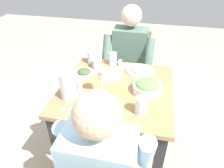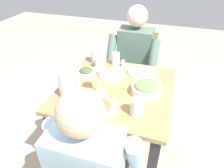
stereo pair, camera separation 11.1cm
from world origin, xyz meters
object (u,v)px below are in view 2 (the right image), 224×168
(water_glass_far_left, at_px, (99,63))
(oil_carafe, at_px, (95,56))
(salad_bowl, at_px, (146,88))
(salt_shaker, at_px, (123,63))
(diner_near, at_px, (95,164))
(plate_beans, at_px, (142,71))
(dining_table, at_px, (115,103))
(plate_rice_curry, at_px, (101,106))
(water_glass_by_pitcher, at_px, (116,59))
(wine_glass, at_px, (100,76))
(plate_dolmas, at_px, (86,71))
(diner_far, at_px, (132,64))
(plate_yoghurt, at_px, (111,74))
(chair_far, at_px, (135,67))
(water_pitcher, at_px, (68,83))

(water_glass_far_left, bearing_deg, oil_carafe, 128.28)
(salad_bowl, bearing_deg, salt_shaker, 127.96)
(diner_near, relative_size, plate_beans, 5.29)
(dining_table, relative_size, plate_rice_curry, 3.77)
(water_glass_by_pitcher, xyz_separation_m, wine_glass, (0.02, -0.43, 0.09))
(salt_shaker, bearing_deg, water_glass_by_pitcher, 173.25)
(plate_dolmas, xyz_separation_m, salt_shaker, (0.26, 0.20, 0.01))
(diner_far, bearing_deg, diner_near, -86.83)
(plate_yoghurt, bearing_deg, water_glass_far_left, 144.36)
(diner_near, distance_m, water_glass_far_left, 0.87)
(plate_rice_curry, bearing_deg, oil_carafe, 114.37)
(chair_far, height_order, wine_glass, wine_glass)
(dining_table, bearing_deg, salad_bowl, 0.95)
(dining_table, xyz_separation_m, water_glass_far_left, (-0.22, 0.24, 0.19))
(oil_carafe, height_order, salt_shaker, oil_carafe)
(chair_far, relative_size, plate_dolmas, 5.22)
(plate_rice_curry, bearing_deg, diner_near, -75.86)
(chair_far, height_order, diner_near, diner_near)
(plate_yoghurt, distance_m, water_glass_far_left, 0.17)
(salad_bowl, xyz_separation_m, wine_glass, (-0.30, -0.10, 0.10))
(plate_yoghurt, bearing_deg, plate_rice_curry, -81.50)
(water_pitcher, bearing_deg, wine_glass, 23.27)
(oil_carafe, bearing_deg, plate_rice_curry, -65.63)
(plate_dolmas, bearing_deg, diner_far, 57.13)
(plate_dolmas, bearing_deg, water_glass_by_pitcher, 47.64)
(diner_near, relative_size, salt_shaker, 22.08)
(plate_dolmas, height_order, wine_glass, wine_glass)
(diner_near, height_order, water_glass_by_pitcher, diner_near)
(chair_far, distance_m, plate_beans, 0.59)
(chair_far, bearing_deg, oil_carafe, -121.81)
(plate_dolmas, bearing_deg, chair_far, 66.19)
(plate_rice_curry, relative_size, water_glass_far_left, 2.37)
(dining_table, bearing_deg, diner_far, 90.41)
(water_pitcher, bearing_deg, chair_far, 73.87)
(diner_near, relative_size, oil_carafe, 7.25)
(dining_table, distance_m, plate_rice_curry, 0.30)
(plate_dolmas, distance_m, oil_carafe, 0.20)
(diner_far, distance_m, water_glass_by_pitcher, 0.30)
(plate_beans, xyz_separation_m, salt_shaker, (-0.18, 0.07, 0.01))
(salt_shaker, bearing_deg, diner_far, 82.97)
(water_glass_by_pitcher, distance_m, salt_shaker, 0.07)
(plate_rice_curry, bearing_deg, plate_beans, 71.95)
(water_pitcher, relative_size, water_glass_by_pitcher, 1.76)
(diner_near, height_order, wine_glass, diner_near)
(chair_far, relative_size, diner_near, 0.75)
(plate_dolmas, xyz_separation_m, water_glass_by_pitcher, (0.19, 0.21, 0.04))
(dining_table, distance_m, plate_beans, 0.34)
(diner_near, xyz_separation_m, water_glass_by_pitcher, (-0.16, 0.91, 0.15))
(diner_near, distance_m, plate_dolmas, 0.79)
(diner_near, distance_m, water_pitcher, 0.55)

